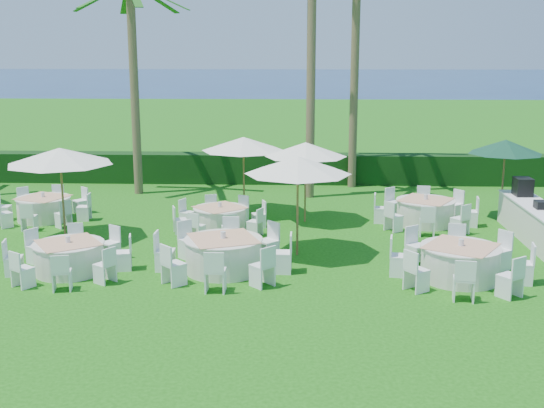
# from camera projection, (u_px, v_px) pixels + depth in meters

# --- Properties ---
(ground) EXTENTS (120.00, 120.00, 0.00)m
(ground) POSITION_uv_depth(u_px,v_px,m) (223.00, 278.00, 16.41)
(ground) COLOR #18500D
(ground) RESTS_ON ground
(hedge) EXTENTS (34.00, 1.00, 1.20)m
(hedge) POSITION_uv_depth(u_px,v_px,m) (255.00, 168.00, 27.96)
(hedge) COLOR black
(hedge) RESTS_ON ground
(ocean) EXTENTS (260.00, 260.00, 0.00)m
(ocean) POSITION_uv_depth(u_px,v_px,m) (289.00, 82.00, 115.78)
(ocean) COLOR #061845
(ocean) RESTS_ON ground
(banquet_table_a) EXTENTS (3.03, 3.03, 0.92)m
(banquet_table_a) POSITION_uv_depth(u_px,v_px,m) (69.00, 257.00, 16.72)
(banquet_table_a) COLOR beige
(banquet_table_a) RESTS_ON ground
(banquet_table_b) EXTENTS (3.38, 3.38, 1.02)m
(banquet_table_b) POSITION_uv_depth(u_px,v_px,m) (223.00, 254.00, 16.79)
(banquet_table_b) COLOR beige
(banquet_table_b) RESTS_ON ground
(banquet_table_c) EXTENTS (3.33, 3.33, 1.00)m
(banquet_table_c) POSITION_uv_depth(u_px,v_px,m) (460.00, 262.00, 16.20)
(banquet_table_c) COLOR beige
(banquet_table_c) RESTS_ON ground
(banquet_table_d) EXTENTS (3.00, 3.00, 0.92)m
(banquet_table_d) POSITION_uv_depth(u_px,v_px,m) (44.00, 208.00, 21.85)
(banquet_table_d) COLOR beige
(banquet_table_d) RESTS_ON ground
(banquet_table_e) EXTENTS (2.79, 2.79, 0.87)m
(banquet_table_e) POSITION_uv_depth(u_px,v_px,m) (220.00, 218.00, 20.64)
(banquet_table_e) COLOR beige
(banquet_table_e) RESTS_ON ground
(banquet_table_f) EXTENTS (3.21, 3.21, 0.97)m
(banquet_table_f) POSITION_uv_depth(u_px,v_px,m) (425.00, 211.00, 21.30)
(banquet_table_f) COLOR beige
(banquet_table_f) RESTS_ON ground
(umbrella_a) EXTENTS (3.00, 3.00, 2.67)m
(umbrella_a) POSITION_uv_depth(u_px,v_px,m) (60.00, 156.00, 19.17)
(umbrella_a) COLOR brown
(umbrella_a) RESTS_ON ground
(umbrella_b) EXTENTS (2.81, 2.81, 2.66)m
(umbrella_b) POSITION_uv_depth(u_px,v_px,m) (298.00, 165.00, 17.69)
(umbrella_b) COLOR brown
(umbrella_b) RESTS_ON ground
(umbrella_c) EXTENTS (2.76, 2.76, 2.58)m
(umbrella_c) POSITION_uv_depth(u_px,v_px,m) (244.00, 144.00, 22.26)
(umbrella_c) COLOR brown
(umbrella_c) RESTS_ON ground
(umbrella_d) EXTENTS (2.60, 2.60, 2.55)m
(umbrella_d) POSITION_uv_depth(u_px,v_px,m) (306.00, 149.00, 21.21)
(umbrella_d) COLOR brown
(umbrella_d) RESTS_ON ground
(umbrella_green) EXTENTS (2.34, 2.34, 2.59)m
(umbrella_green) POSITION_uv_depth(u_px,v_px,m) (506.00, 147.00, 21.52)
(umbrella_green) COLOR brown
(umbrella_green) RESTS_ON ground
(buffet_table) EXTENTS (0.94, 4.42, 1.57)m
(buffet_table) POSITION_uv_depth(u_px,v_px,m) (535.00, 221.00, 19.60)
(buffet_table) COLOR beige
(buffet_table) RESTS_ON ground
(palm_b) EXTENTS (4.39, 4.21, 7.71)m
(palm_b) POSITION_uv_depth(u_px,v_px,m) (134.00, 79.00, 25.06)
(palm_b) COLOR brown
(palm_b) RESTS_ON ground
(palm_c) EXTENTS (4.32, 4.32, 10.70)m
(palm_c) POSITION_uv_depth(u_px,v_px,m) (311.00, 36.00, 24.07)
(palm_c) COLOR brown
(palm_c) RESTS_ON ground
(palm_d) EXTENTS (4.41, 4.03, 8.79)m
(palm_d) POSITION_uv_depth(u_px,v_px,m) (355.00, 63.00, 26.19)
(palm_d) COLOR brown
(palm_d) RESTS_ON ground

